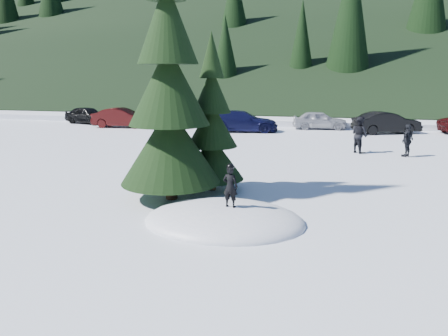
% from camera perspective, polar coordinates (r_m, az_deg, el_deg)
% --- Properties ---
extents(ground, '(200.00, 200.00, 0.00)m').
position_cam_1_polar(ground, '(12.13, 0.04, -7.04)').
color(ground, white).
rests_on(ground, ground).
extents(snow_mound, '(4.48, 3.52, 0.96)m').
position_cam_1_polar(snow_mound, '(12.13, 0.04, -7.04)').
color(snow_mound, white).
rests_on(snow_mound, ground).
extents(forest_hillside, '(200.00, 60.00, 25.00)m').
position_cam_1_polar(forest_hillside, '(65.73, 11.73, 19.48)').
color(forest_hillside, black).
rests_on(forest_hillside, ground).
extents(spruce_tall, '(3.20, 3.20, 8.60)m').
position_cam_1_polar(spruce_tall, '(13.83, -7.21, 9.32)').
color(spruce_tall, black).
rests_on(spruce_tall, ground).
extents(spruce_short, '(2.20, 2.20, 5.37)m').
position_cam_1_polar(spruce_short, '(14.96, -1.59, 4.95)').
color(spruce_short, black).
rests_on(spruce_short, ground).
extents(child_skier, '(0.44, 0.32, 1.12)m').
position_cam_1_polar(child_skier, '(11.68, 0.82, -2.45)').
color(child_skier, black).
rests_on(child_skier, snow_mound).
extents(adult_0, '(1.12, 1.15, 1.87)m').
position_cam_1_polar(adult_0, '(23.38, 17.27, 4.17)').
color(adult_0, black).
rests_on(adult_0, ground).
extents(adult_1, '(0.87, 0.99, 1.61)m').
position_cam_1_polar(adult_1, '(23.10, 22.85, 3.34)').
color(adult_1, black).
rests_on(adult_1, ground).
extents(car_0, '(4.34, 2.71, 1.38)m').
position_cam_1_polar(car_0, '(37.14, -17.37, 6.61)').
color(car_0, black).
rests_on(car_0, ground).
extents(car_1, '(4.53, 1.88, 1.46)m').
position_cam_1_polar(car_1, '(33.89, -13.14, 6.42)').
color(car_1, black).
rests_on(car_1, ground).
extents(car_2, '(4.95, 3.34, 1.26)m').
position_cam_1_polar(car_2, '(35.52, -4.93, 6.79)').
color(car_2, '#54565C').
rests_on(car_2, ground).
extents(car_3, '(5.31, 2.91, 1.46)m').
position_cam_1_polar(car_3, '(30.63, 2.33, 6.13)').
color(car_3, black).
rests_on(car_3, ground).
extents(car_4, '(4.04, 2.00, 1.32)m').
position_cam_1_polar(car_4, '(32.73, 12.36, 6.14)').
color(car_4, '#9B9DA4').
rests_on(car_4, ground).
extents(car_5, '(4.70, 3.14, 1.46)m').
position_cam_1_polar(car_5, '(31.61, 20.45, 5.57)').
color(car_5, black).
rests_on(car_5, ground).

